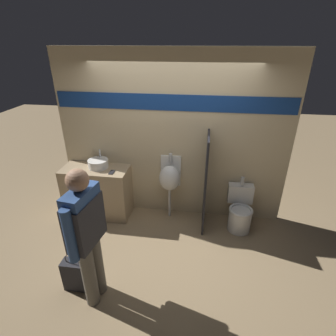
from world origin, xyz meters
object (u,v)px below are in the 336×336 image
urinal_near_counter (170,178)px  sink_basin (98,164)px  toilet (240,212)px  cell_phone (112,172)px  shopping_bag (75,274)px  person_in_vest (86,231)px

urinal_near_counter → sink_basin: bearing=-177.3°
sink_basin → toilet: (2.34, -0.08, -0.66)m
cell_phone → toilet: cell_phone is taller
sink_basin → shopping_bag: 1.76m
urinal_near_counter → shopping_bag: bearing=-119.8°
person_in_vest → shopping_bag: size_ratio=3.13×
cell_phone → person_in_vest: person_in_vest is taller
cell_phone → toilet: bearing=1.9°
sink_basin → person_in_vest: bearing=-72.2°
sink_basin → toilet: sink_basin is taller
sink_basin → person_in_vest: person_in_vest is taller
sink_basin → toilet: size_ratio=0.40×
sink_basin → shopping_bag: (0.24, -1.58, -0.74)m
cell_phone → shopping_bag: cell_phone is taller
toilet → person_in_vest: 2.49m
toilet → cell_phone: bearing=-178.1°
cell_phone → shopping_bag: 1.58m
sink_basin → urinal_near_counter: 1.20m
urinal_near_counter → toilet: urinal_near_counter is taller
sink_basin → cell_phone: size_ratio=2.34×
urinal_near_counter → person_in_vest: (-0.64, -1.71, 0.24)m
sink_basin → toilet: bearing=-2.1°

